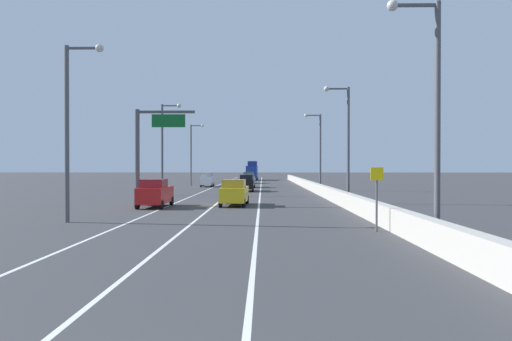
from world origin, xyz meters
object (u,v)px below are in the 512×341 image
Objects in this scene: lamp_post_right_second at (345,136)px; speed_advisory_sign at (377,194)px; car_red_2 at (155,193)px; car_yellow_4 at (234,193)px; car_black_5 at (246,183)px; car_gray_1 at (249,180)px; overhead_sign_gantry at (147,145)px; lamp_post_right_near at (431,103)px; car_white_0 at (207,180)px; box_truck at (252,171)px; lamp_post_left_mid at (165,143)px; lamp_post_left_near at (72,120)px; lamp_post_right_third at (318,146)px; lamp_post_left_far at (193,150)px; car_green_3 at (249,178)px.

speed_advisory_sign is at bearing -95.40° from lamp_post_right_second.
car_red_2 is 6.02m from car_yellow_4.
lamp_post_right_second reaches higher than car_black_5.
car_gray_1 is 0.96× the size of car_red_2.
car_red_2 is (0.98, -1.32, -3.68)m from overhead_sign_gantry.
car_red_2 reaches higher than car_yellow_4.
lamp_post_right_near is 2.16× the size of car_yellow_4.
lamp_post_right_near is 46.84m from car_gray_1.
car_white_0 is 0.53× the size of box_truck.
car_yellow_4 is at bearing -90.33° from car_gray_1.
lamp_post_left_mid reaches higher than box_truck.
lamp_post_left_near is 2.03× the size of car_black_5.
lamp_post_left_near is (-17.34, -30.97, 0.00)m from lamp_post_right_third.
lamp_post_left_mid reaches higher than car_yellow_4.
speed_advisory_sign is 47.21m from car_white_0.
car_gray_1 is at bearing 64.67° from lamp_post_left_mid.
lamp_post_left_far is 2.25× the size of car_white_0.
car_gray_1 is (8.33, 17.60, -4.54)m from lamp_post_left_mid.
lamp_post_right_near is 2.03× the size of car_black_5.
box_truck is (8.00, 74.01, -3.62)m from lamp_post_left_near.
car_white_0 reaches higher than car_yellow_4.
car_black_5 is at bearing 74.05° from car_red_2.
car_yellow_4 is (6.20, -31.79, -0.04)m from car_white_0.
overhead_sign_gantry is 46.22m from car_green_3.
lamp_post_right_near is 36.97m from lamp_post_right_third.
lamp_post_right_near is 18.12m from lamp_post_left_near.
lamp_post_left_far reaches higher than car_green_3.
car_black_5 is at bearing 89.46° from car_yellow_4.
box_truck is at bearing 90.49° from car_black_5.
car_green_3 reaches higher than car_black_5.
car_yellow_4 is (8.19, 10.26, -4.57)m from lamp_post_left_near.
lamp_post_right_third is 44.19m from box_truck.
car_white_0 is at bearing -41.73° from lamp_post_left_far.
car_red_2 is at bearing 75.31° from lamp_post_left_near.
car_red_2 is 22.01m from car_black_5.
car_red_2 is (2.30, -13.30, -4.54)m from lamp_post_left_mid.
car_white_0 is 0.90× the size of car_black_5.
car_red_2 is at bearing -53.40° from overhead_sign_gantry.
lamp_post_left_near is at bearing -104.69° from car_red_2.
overhead_sign_gantry reaches higher than car_white_0.
lamp_post_left_mid is at bearing -95.65° from car_white_0.
lamp_post_left_near is 2.16× the size of car_yellow_4.
overhead_sign_gantry is 34.23m from lamp_post_left_far.
lamp_post_right_second is 29.05m from car_gray_1.
overhead_sign_gantry is 4.03m from car_red_2.
car_black_5 is (8.35, 7.86, -4.56)m from lamp_post_left_mid.
car_black_5 is (-8.72, 36.04, -4.56)m from lamp_post_right_near.
car_gray_1 is at bearing -19.55° from car_white_0.
car_red_2 is at bearing -80.19° from lamp_post_left_mid.
lamp_post_right_near reaches higher than car_yellow_4.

